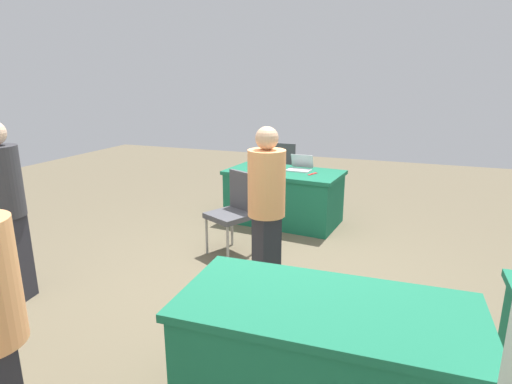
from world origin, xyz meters
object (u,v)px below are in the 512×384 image
Objects in this scene: table_foreground at (284,196)px; yarn_ball at (260,163)px; scissors_red at (313,174)px; chair_near_front at (285,167)px; person_presenter at (266,204)px; laptop_silver at (300,167)px; chair_tucked_left at (234,208)px; table_mid_left at (324,360)px; person_attendee_browsing at (4,203)px.

yarn_ball is (0.38, -0.06, 0.43)m from table_foreground.
yarn_ball is at bearing -78.42° from scissors_red.
chair_near_front is at bearing -126.24° from scissors_red.
laptop_silver is (0.25, -2.11, -0.09)m from person_presenter.
chair_tucked_left is at bearing 80.27° from table_foreground.
chair_tucked_left is 1.34m from scissors_red.
chair_near_front is at bearing -93.04° from yarn_ball.
person_presenter is at bearing -58.00° from table_mid_left.
table_mid_left is at bearing 151.57° from chair_tucked_left.
laptop_silver is at bearing -109.25° from scissors_red.
chair_tucked_left is 0.58× the size of person_attendee_browsing.
chair_near_front is 4.23m from person_attendee_browsing.
chair_tucked_left is 1.44m from laptop_silver.
chair_near_front reaches higher than table_foreground.
scissors_red is at bearing 169.90° from table_foreground.
person_presenter is (-0.43, 1.99, 0.49)m from table_foreground.
table_foreground is at bearing 170.73° from yarn_ball.
chair_near_front is 2.94× the size of laptop_silver.
chair_near_front is at bearing -70.21° from table_mid_left.
laptop_silver is at bearing -72.65° from table_mid_left.
table_foreground is 0.56m from scissors_red.
scissors_red is at bearing -92.14° from chair_tucked_left.
person_attendee_browsing is 12.28× the size of yarn_ball.
chair_near_front is 3.18m from person_presenter.
yarn_ball is 0.74× the size of scissors_red.
yarn_ball reaches higher than table_foreground.
person_attendee_browsing is (2.12, 0.92, 0.04)m from person_presenter.
table_foreground is at bearing -73.56° from chair_near_front.
person_presenter is 4.73× the size of laptop_silver.
chair_near_front is (0.32, -1.08, 0.19)m from table_foreground.
scissors_red is (-0.74, 1.15, 0.18)m from chair_near_front.
table_mid_left is 9.59× the size of scissors_red.
person_presenter is 0.96× the size of person_attendee_browsing.
chair_near_front reaches higher than scissors_red.
yarn_ball is (0.81, -2.05, -0.06)m from person_presenter.
scissors_red is (0.02, -1.91, -0.12)m from person_presenter.
table_mid_left is at bearing -70.30° from chair_near_front.
person_presenter is at bearing 15.62° from person_attendee_browsing.
scissors_red is at bearing -57.61° from chair_near_front.
person_attendee_browsing is at bearing 61.19° from laptop_silver.
yarn_ball is (-1.31, -2.97, -0.10)m from person_attendee_browsing.
person_presenter is (-0.65, 0.75, 0.33)m from chair_tucked_left.
chair_near_front is 2.32m from chair_tucked_left.
person_attendee_browsing reaches higher than table_mid_left.
person_presenter is 1.92m from scissors_red.
table_foreground is 0.95× the size of table_mid_left.
chair_tucked_left reaches higher than table_mid_left.
person_presenter is at bearing 102.33° from table_foreground.
person_attendee_browsing is 3.56m from laptop_silver.
chair_near_front is at bearing 150.40° from person_presenter.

